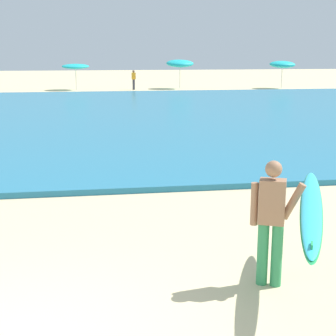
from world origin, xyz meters
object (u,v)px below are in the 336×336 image
beach_umbrella_2 (180,63)px  beach_umbrella_1 (75,66)px  beachgoer_near_row_left (134,79)px  surfer_with_board (291,214)px  beach_umbrella_3 (282,64)px

beach_umbrella_2 → beach_umbrella_1: bearing=-178.7°
beachgoer_near_row_left → beach_umbrella_2: bearing=10.4°
surfer_with_board → beach_umbrella_3: beach_umbrella_3 is taller
beach_umbrella_1 → beach_umbrella_2: (8.58, 0.20, 0.20)m
surfer_with_board → beach_umbrella_2: size_ratio=1.15×
surfer_with_board → beach_umbrella_1: beach_umbrella_1 is taller
beach_umbrella_1 → beach_umbrella_3: (17.14, -0.80, 0.10)m
beach_umbrella_3 → beachgoer_near_row_left: bearing=178.7°
beach_umbrella_1 → beachgoer_near_row_left: bearing=-6.4°
surfer_with_board → beachgoer_near_row_left: 35.97m
beach_umbrella_2 → beach_umbrella_3: 8.62m
surfer_with_board → beach_umbrella_2: beach_umbrella_2 is taller
beach_umbrella_2 → beachgoer_near_row_left: 4.19m
surfer_with_board → beachgoer_near_row_left: surfer_with_board is taller
surfer_with_board → beachgoer_near_row_left: size_ratio=1.80×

